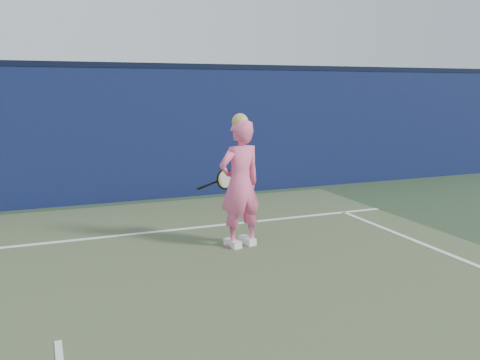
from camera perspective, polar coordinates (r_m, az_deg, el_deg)
name	(u,v)px	position (r m, az deg, el deg)	size (l,w,h in m)	color
backstop_wall	(41,138)	(9.83, -21.42, 4.41)	(24.00, 0.40, 2.50)	#0C1738
wall_cap	(36,64)	(9.80, -21.93, 11.99)	(24.00, 0.42, 0.10)	black
player	(240,183)	(6.82, 0.00, -0.38)	(0.70, 0.54, 1.81)	pink
racket	(223,180)	(7.16, -1.90, 0.02)	(0.57, 0.15, 0.30)	black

